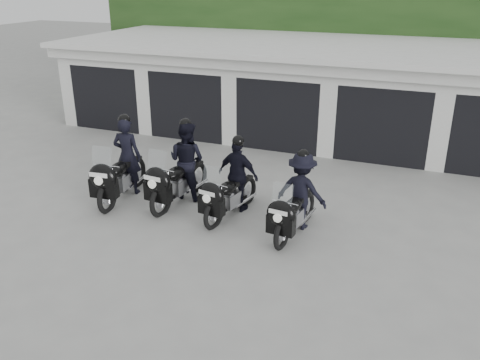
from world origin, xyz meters
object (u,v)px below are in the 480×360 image
at_px(police_bike_b, 182,166).
at_px(police_bike_d, 298,197).
at_px(police_bike_c, 234,181).
at_px(police_bike_a, 121,166).

distance_m(police_bike_b, police_bike_d, 3.04).
height_order(police_bike_b, police_bike_c, police_bike_b).
relative_size(police_bike_a, police_bike_b, 1.01).
height_order(police_bike_b, police_bike_d, police_bike_b).
xyz_separation_m(police_bike_b, police_bike_d, (3.00, -0.49, -0.09)).
height_order(police_bike_a, police_bike_b, police_bike_a).
relative_size(police_bike_b, police_bike_c, 1.11).
distance_m(police_bike_a, police_bike_d, 4.44).
bearing_deg(police_bike_b, police_bike_a, -158.46).
relative_size(police_bike_b, police_bike_d, 1.12).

